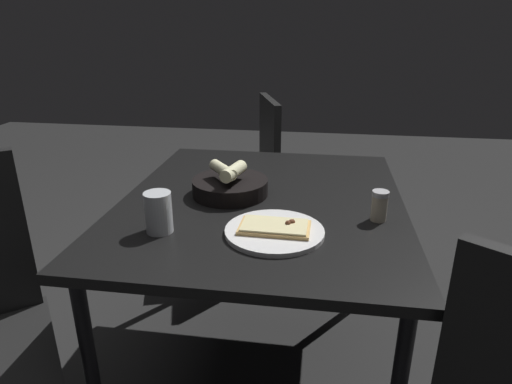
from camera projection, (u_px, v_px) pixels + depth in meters
name	position (u px, v px, depth m)	size (l,w,h in m)	color
ground	(261.00, 369.00, 1.75)	(8.00, 8.00, 0.00)	#242424
dining_table	(262.00, 215.00, 1.51)	(0.93, 1.11, 0.73)	black
pizza_plate	(275.00, 230.00, 1.24)	(0.28, 0.28, 0.04)	white
bread_basket	(230.00, 185.00, 1.50)	(0.26, 0.26, 0.12)	black
beer_glass	(159.00, 214.00, 1.24)	(0.08, 0.08, 0.12)	silver
pepper_shaker	(379.00, 207.00, 1.31)	(0.05, 0.05, 0.09)	#BFB299
chair_far	(248.00, 170.00, 2.41)	(0.55, 0.55, 0.91)	#2B2B2B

